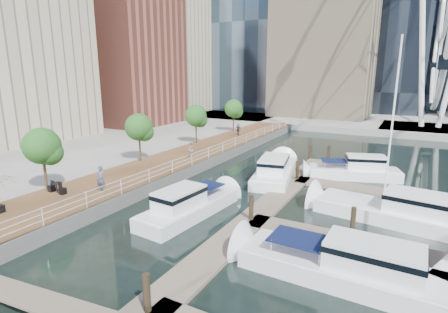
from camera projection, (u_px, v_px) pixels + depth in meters
ground at (127, 270)px, 16.90m from camera, size 520.00×520.00×0.00m
boardwalk at (167, 166)px, 33.77m from camera, size 6.00×60.00×1.00m
seawall at (193, 170)px, 32.39m from camera, size 0.25×60.00×1.00m
land_inland at (3, 141)px, 46.21m from camera, size 48.00×90.00×1.00m
land_far at (370, 103)px, 104.11m from camera, size 200.00×114.00×1.00m
pier at (429, 130)px, 54.86m from camera, size 14.00×12.00×1.00m
railing at (192, 160)px, 32.20m from camera, size 0.10×60.00×1.05m
floating_docks at (337, 219)px, 21.66m from camera, size 16.00×34.00×2.60m
midrise_condos at (80, 45)px, 52.19m from camera, size 19.00×67.00×28.00m
street_trees at (139, 127)px, 33.13m from camera, size 2.60×42.60×4.60m
yacht_foreground at (343, 280)px, 16.10m from camera, size 10.59×3.12×2.15m
pedestrian_near at (101, 179)px, 24.77m from camera, size 0.79×0.62×1.93m
pedestrian_mid at (191, 150)px, 35.16m from camera, size 0.91×0.96×1.57m
pedestrian_far at (238, 129)px, 47.37m from camera, size 1.04×0.62×1.67m
moored_yachts at (367, 225)px, 21.93m from camera, size 22.77×33.94×11.50m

